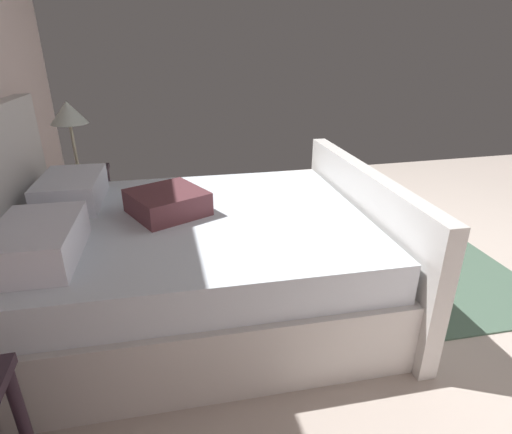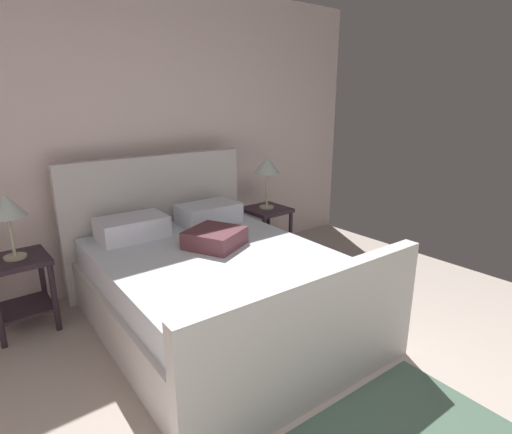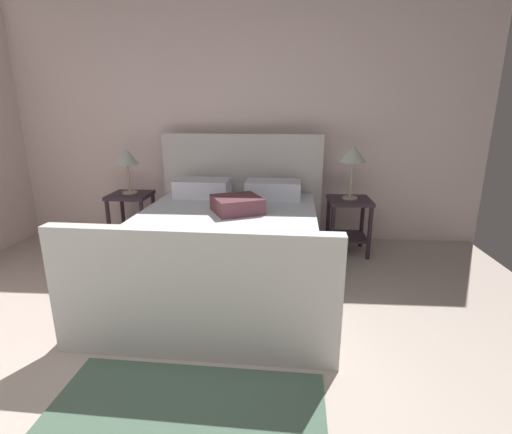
# 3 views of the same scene
# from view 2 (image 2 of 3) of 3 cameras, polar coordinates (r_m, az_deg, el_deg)

# --- Properties ---
(wall_back) EXTENTS (5.44, 0.12, 2.82)m
(wall_back) POSITION_cam_2_polar(r_m,az_deg,el_deg) (4.19, -15.47, 10.74)
(wall_back) COLOR silver
(wall_back) RESTS_ON ground
(bed) EXTENTS (1.87, 2.33, 1.25)m
(bed) POSITION_cam_2_polar(r_m,az_deg,el_deg) (3.33, -5.88, -9.07)
(bed) COLOR silver
(bed) RESTS_ON ground
(nightstand_right) EXTENTS (0.44, 0.44, 0.60)m
(nightstand_right) POSITION_cam_2_polar(r_m,az_deg,el_deg) (4.57, 1.46, -1.14)
(nightstand_right) COLOR #2F212C
(nightstand_right) RESTS_ON ground
(table_lamp_right) EXTENTS (0.28, 0.28, 0.56)m
(table_lamp_right) POSITION_cam_2_polar(r_m,az_deg,el_deg) (4.41, 1.52, 6.98)
(table_lamp_right) COLOR #B7B293
(table_lamp_right) RESTS_ON nightstand_right
(nightstand_left) EXTENTS (0.44, 0.44, 0.60)m
(nightstand_left) POSITION_cam_2_polar(r_m,az_deg,el_deg) (3.71, -29.89, -7.77)
(nightstand_left) COLOR #2F212C
(nightstand_left) RESTS_ON ground
(table_lamp_left) EXTENTS (0.27, 0.27, 0.50)m
(table_lamp_left) POSITION_cam_2_polar(r_m,az_deg,el_deg) (3.53, -31.26, 1.07)
(table_lamp_left) COLOR #B7B293
(table_lamp_left) RESTS_ON nightstand_left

